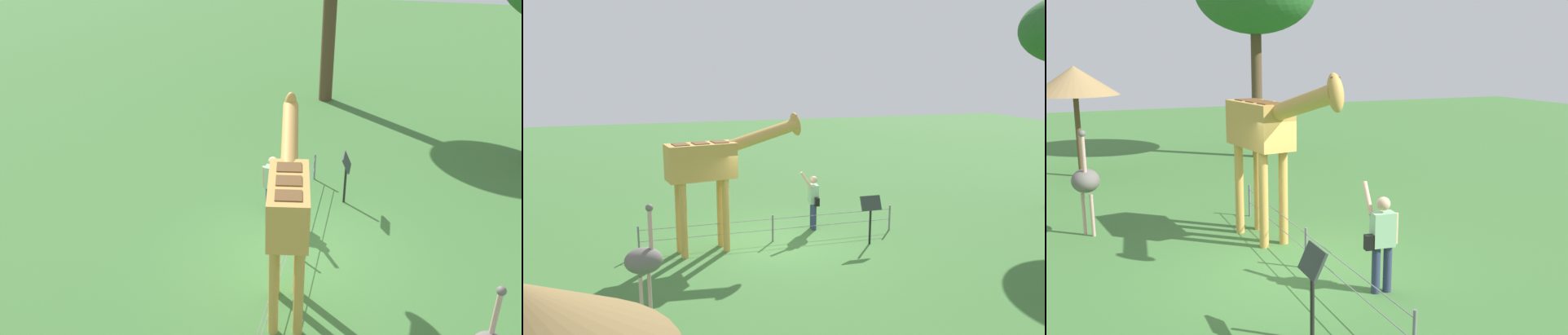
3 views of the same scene
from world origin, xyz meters
TOP-DOWN VIEW (x-y plane):
  - ground_plane at (0.00, 0.00)m, footprint 60.00×60.00m
  - giraffe at (-1.61, 0.02)m, footprint 3.73×1.10m
  - visitor at (1.41, 0.92)m, footprint 0.59×0.59m
  - ostrich at (-3.40, -3.33)m, footprint 0.70×0.56m
  - info_sign at (2.45, -0.71)m, footprint 0.56×0.21m
  - wire_fence at (0.00, 0.20)m, footprint 7.05×0.05m

SIDE VIEW (x-z plane):
  - ground_plane at x=0.00m, z-range 0.00..0.00m
  - wire_fence at x=0.00m, z-range 0.03..0.78m
  - visitor at x=1.41m, z-range 0.02..1.78m
  - info_sign at x=2.45m, z-range 0.29..1.61m
  - ostrich at x=-3.40m, z-range 0.05..2.30m
  - giraffe at x=-1.61m, z-range 0.49..4.00m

